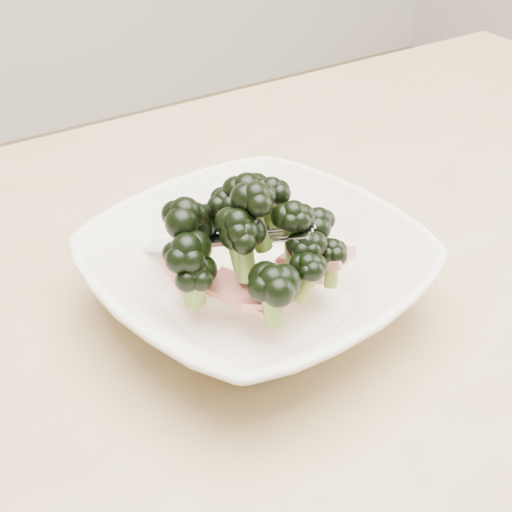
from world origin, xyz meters
The scene contains 2 objects.
dining_table centered at (0.00, 0.00, 0.65)m, with size 1.20×0.80×0.75m.
broccoli_dish centered at (-0.09, 0.00, 0.79)m, with size 0.30×0.30×0.13m.
Camera 1 is at (-0.33, -0.39, 1.13)m, focal length 50.00 mm.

